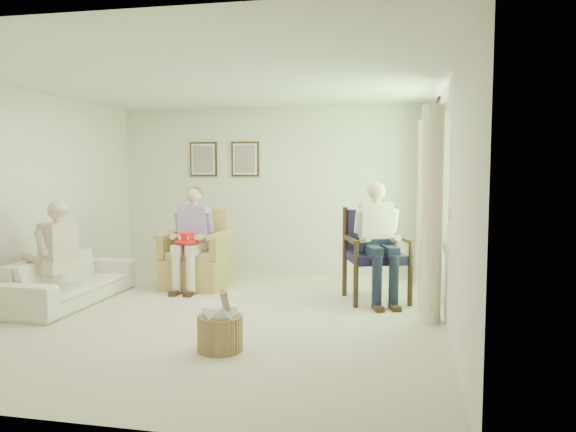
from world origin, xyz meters
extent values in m
plane|color=#C1B59B|center=(0.00, 0.00, 0.00)|extent=(5.50, 5.50, 0.00)
cube|color=silver|center=(0.00, 2.75, 1.30)|extent=(5.00, 0.04, 2.60)
cube|color=silver|center=(0.00, -2.75, 1.30)|extent=(5.00, 0.04, 2.60)
cube|color=silver|center=(-2.50, 0.00, 1.30)|extent=(0.04, 5.50, 2.60)
cube|color=silver|center=(2.50, 0.00, 1.30)|extent=(0.04, 5.50, 2.60)
cube|color=white|center=(0.00, 0.00, 2.60)|extent=(5.00, 5.50, 0.02)
cube|color=#2D6B23|center=(2.47, 1.20, 1.55)|extent=(0.02, 1.40, 1.50)
cube|color=white|center=(2.46, 1.20, 2.33)|extent=(0.04, 1.52, 0.06)
cube|color=white|center=(2.46, 1.20, 0.77)|extent=(0.04, 1.52, 0.06)
cylinder|color=#382114|center=(2.37, 1.20, 2.35)|extent=(0.03, 2.50, 0.03)
cylinder|color=beige|center=(2.33, 0.22, 1.15)|extent=(0.34, 0.34, 2.30)
cylinder|color=beige|center=(2.33, 2.18, 1.15)|extent=(0.34, 0.34, 2.30)
cube|color=#382114|center=(-1.15, 2.72, 1.78)|extent=(0.45, 0.03, 0.55)
cube|color=silver|center=(-1.15, 2.70, 1.78)|extent=(0.39, 0.01, 0.49)
cube|color=tan|center=(-1.15, 2.69, 1.78)|extent=(0.33, 0.01, 0.43)
cube|color=#382114|center=(-0.45, 2.72, 1.78)|extent=(0.45, 0.03, 0.55)
cube|color=silver|center=(-0.45, 2.70, 1.78)|extent=(0.39, 0.01, 0.49)
cube|color=tan|center=(-0.45, 2.69, 1.78)|extent=(0.33, 0.01, 0.43)
cube|color=tan|center=(-0.76, 1.31, 0.21)|extent=(0.79, 0.77, 0.42)
cube|color=beige|center=(-0.76, 1.28, 0.47)|extent=(0.61, 0.60, 0.10)
cube|color=tan|center=(-0.76, 1.63, 0.75)|extent=(0.73, 0.22, 0.62)
cube|color=tan|center=(-1.13, 1.31, 0.58)|extent=(0.10, 0.71, 0.30)
cube|color=tan|center=(-0.39, 1.31, 0.58)|extent=(0.10, 0.71, 0.30)
cylinder|color=black|center=(1.39, 0.73, 0.24)|extent=(0.06, 0.06, 0.49)
cylinder|color=black|center=(2.05, 0.73, 0.24)|extent=(0.06, 0.06, 0.49)
cylinder|color=black|center=(1.39, 1.34, 0.24)|extent=(0.06, 0.06, 0.49)
cylinder|color=black|center=(2.05, 1.34, 0.24)|extent=(0.06, 0.06, 0.49)
cube|color=#1D1C3E|center=(1.72, 1.04, 0.54)|extent=(0.64, 0.62, 0.11)
cube|color=#1D1C3E|center=(1.72, 1.33, 0.84)|extent=(0.60, 0.08, 0.55)
imported|color=white|center=(-1.95, 0.16, 0.28)|extent=(1.95, 0.76, 0.57)
cube|color=beige|center=(-0.76, 1.28, 0.63)|extent=(0.40, 0.26, 0.16)
cube|color=#A28EC9|center=(-0.76, 1.30, 0.91)|extent=(0.39, 0.24, 0.46)
sphere|color=#DDAD8E|center=(-0.76, 1.29, 1.28)|extent=(0.21, 0.21, 0.21)
ellipsoid|color=brown|center=(-0.76, 1.31, 1.30)|extent=(0.22, 0.22, 0.18)
cube|color=beige|center=(-0.86, 1.06, 0.58)|extent=(0.14, 0.44, 0.13)
cube|color=beige|center=(-0.66, 1.06, 0.58)|extent=(0.14, 0.44, 0.13)
cylinder|color=beige|center=(-0.86, 0.86, 0.29)|extent=(0.12, 0.12, 0.53)
cylinder|color=beige|center=(-0.66, 0.86, 0.29)|extent=(0.12, 0.12, 0.53)
cube|color=#171C33|center=(1.72, 1.03, 0.71)|extent=(0.40, 0.26, 0.16)
cube|color=silver|center=(1.72, 1.05, 0.99)|extent=(0.39, 0.24, 0.46)
sphere|color=#DDAD8E|center=(1.72, 1.04, 1.36)|extent=(0.21, 0.21, 0.21)
ellipsoid|color=#B7B2AD|center=(1.72, 1.07, 1.38)|extent=(0.22, 0.22, 0.18)
cube|color=#171C33|center=(1.62, 0.81, 0.66)|extent=(0.14, 0.44, 0.13)
cube|color=#171C33|center=(1.82, 0.81, 0.66)|extent=(0.14, 0.44, 0.13)
cylinder|color=#171C33|center=(1.62, 0.61, 0.33)|extent=(0.12, 0.12, 0.61)
cylinder|color=#171C33|center=(1.82, 0.61, 0.33)|extent=(0.12, 0.12, 0.61)
cube|color=beige|center=(-1.95, -0.06, 0.50)|extent=(0.42, 0.26, 0.16)
cube|color=#C3AA97|center=(-1.95, -0.04, 0.78)|extent=(0.41, 0.24, 0.46)
sphere|color=#DDAD8E|center=(-1.95, -0.05, 1.15)|extent=(0.21, 0.21, 0.21)
ellipsoid|color=#B7B2AD|center=(-1.95, -0.03, 1.18)|extent=(0.22, 0.22, 0.18)
cube|color=beige|center=(-2.05, -0.28, 0.45)|extent=(0.14, 0.44, 0.13)
cube|color=beige|center=(-1.85, -0.28, 0.45)|extent=(0.14, 0.44, 0.13)
cylinder|color=beige|center=(-2.05, -0.48, 0.23)|extent=(0.12, 0.12, 0.40)
cylinder|color=beige|center=(-1.85, -0.48, 0.23)|extent=(0.12, 0.12, 0.40)
cylinder|color=red|center=(-0.76, 1.00, 0.68)|extent=(0.32, 0.32, 0.04)
cylinder|color=red|center=(-0.76, 1.00, 0.74)|extent=(0.20, 0.20, 0.12)
cube|color=white|center=(-0.65, 1.00, 0.74)|extent=(0.04, 0.01, 0.05)
cube|color=white|center=(-0.70, 1.09, 0.74)|extent=(0.03, 0.04, 0.05)
cube|color=white|center=(-0.81, 1.09, 0.74)|extent=(0.03, 0.04, 0.05)
cube|color=white|center=(-0.86, 1.00, 0.74)|extent=(0.04, 0.01, 0.05)
cube|color=white|center=(-0.81, 0.91, 0.74)|extent=(0.03, 0.04, 0.05)
cube|color=white|center=(-0.70, 0.91, 0.74)|extent=(0.03, 0.04, 0.05)
cylinder|color=tan|center=(0.44, -1.18, 0.16)|extent=(0.54, 0.54, 0.32)
ellipsoid|color=white|center=(0.44, -1.18, 0.37)|extent=(0.37, 0.37, 0.22)
cylinder|color=#A57F56|center=(0.53, -1.22, 0.37)|extent=(0.16, 0.29, 0.48)
camera|label=1|loc=(2.07, -5.90, 1.67)|focal=35.00mm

